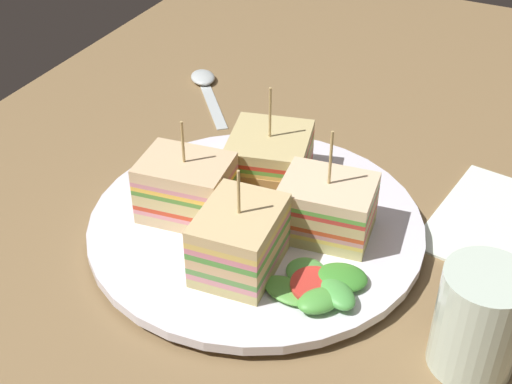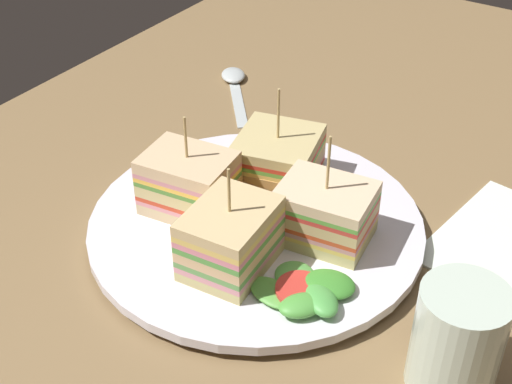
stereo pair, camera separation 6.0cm
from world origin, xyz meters
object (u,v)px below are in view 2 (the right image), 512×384
sandwich_wedge_2 (277,160)px  sandwich_wedge_3 (189,183)px  chip_pile (255,214)px  spoon (234,81)px  sandwich_wedge_0 (231,238)px  drinking_glass (456,346)px  napkin (511,243)px  plate (256,226)px  sandwich_wedge_1 (324,213)px

sandwich_wedge_2 → sandwich_wedge_3: bearing=-43.2°
chip_pile → sandwich_wedge_3: bearing=102.4°
spoon → sandwich_wedge_0: bearing=174.4°
chip_pile → drinking_glass: (-5.70, -19.78, 0.97)cm
sandwich_wedge_3 → napkin: sandwich_wedge_3 is taller
sandwich_wedge_0 → sandwich_wedge_2: (11.66, 2.97, -0.27)cm
sandwich_wedge_2 → chip_pile: bearing=1.2°
sandwich_wedge_2 → sandwich_wedge_3: (-7.55, 4.25, 0.27)cm
plate → sandwich_wedge_2: size_ratio=2.99×
sandwich_wedge_1 → chip_pile: size_ratio=1.50×
sandwich_wedge_2 → napkin: 21.55cm
spoon → drinking_glass: size_ratio=1.43×
napkin → drinking_glass: (-16.94, -0.82, 3.28)cm
chip_pile → sandwich_wedge_2: bearing=14.9°
sandwich_wedge_1 → drinking_glass: sandwich_wedge_1 is taller
spoon → sandwich_wedge_2: bearing=-175.4°
sandwich_wedge_0 → sandwich_wedge_2: 12.04cm
napkin → sandwich_wedge_2: bearing=103.6°
sandwich_wedge_2 → chip_pile: sandwich_wedge_2 is taller
sandwich_wedge_3 → chip_pile: (1.30, -5.92, -1.72)cm
plate → sandwich_wedge_0: (-5.84, -1.46, 3.31)cm
plate → napkin: bearing=-60.5°
spoon → napkin: spoon is taller
sandwich_wedge_3 → sandwich_wedge_2: bearing=53.4°
spoon → napkin: size_ratio=0.79×
sandwich_wedge_1 → drinking_glass: size_ratio=1.19×
plate → napkin: plate is taller
plate → napkin: (10.83, -19.11, -0.72)cm
sandwich_wedge_3 → drinking_glass: (-4.39, -25.70, -0.75)cm
sandwich_wedge_3 → spoon: bearing=109.3°
sandwich_wedge_1 → spoon: size_ratio=0.83×
napkin → spoon: bearing=72.7°
plate → drinking_glass: bearing=-107.1°
napkin → sandwich_wedge_0: bearing=133.4°
sandwich_wedge_0 → chip_pile: size_ratio=1.41×
sandwich_wedge_1 → sandwich_wedge_2: 8.69cm
chip_pile → napkin: chip_pile is taller
plate → napkin: 21.98cm
sandwich_wedge_0 → sandwich_wedge_1: size_ratio=0.94×
drinking_glass → spoon: bearing=53.0°
sandwich_wedge_3 → napkin: (12.55, -24.87, -4.03)cm
sandwich_wedge_1 → chip_pile: 6.15cm
napkin → sandwich_wedge_1: bearing=125.9°
plate → sandwich_wedge_1: (1.24, -5.88, 3.11)cm
napkin → drinking_glass: drinking_glass is taller
sandwich_wedge_3 → sandwich_wedge_0: bearing=-36.8°
sandwich_wedge_1 → spoon: sandwich_wedge_1 is taller
sandwich_wedge_0 → napkin: size_ratio=0.62×
sandwich_wedge_0 → napkin: bearing=-51.4°
drinking_glass → sandwich_wedge_1: bearing=62.4°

